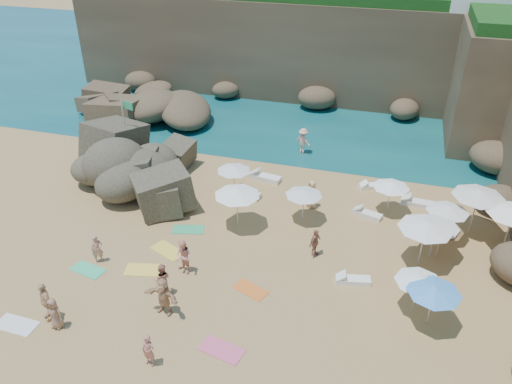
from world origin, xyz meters
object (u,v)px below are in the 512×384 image
(person_stand_3, at_px, (315,243))
(person_stand_1, at_px, (162,280))
(rock_outcrop, at_px, (147,184))
(person_stand_4, at_px, (312,194))
(parasol_0, at_px, (234,168))
(person_stand_0, at_px, (97,249))
(parasol_2, at_px, (448,209))
(person_stand_5, at_px, (112,151))
(flag_pole, at_px, (126,124))
(person_stand_2, at_px, (303,141))
(parasol_1, at_px, (391,185))
(lounger_0, at_px, (265,178))

(person_stand_3, bearing_deg, person_stand_1, 151.53)
(rock_outcrop, height_order, person_stand_4, person_stand_4)
(parasol_0, xyz_separation_m, person_stand_0, (-4.25, -7.85, -0.98))
(parasol_2, relative_size, person_stand_5, 1.45)
(parasol_2, bearing_deg, rock_outcrop, 177.36)
(flag_pole, bearing_deg, parasol_0, -12.59)
(person_stand_1, relative_size, person_stand_2, 0.91)
(person_stand_1, bearing_deg, person_stand_2, -120.03)
(parasol_0, distance_m, parasol_2, 11.72)
(rock_outcrop, bearing_deg, person_stand_1, -58.61)
(person_stand_4, height_order, person_stand_5, person_stand_4)
(person_stand_0, distance_m, person_stand_3, 10.46)
(person_stand_0, relative_size, person_stand_4, 0.88)
(parasol_1, height_order, parasol_2, parasol_2)
(flag_pole, relative_size, lounger_0, 2.26)
(parasol_1, distance_m, person_stand_5, 17.96)
(parasol_2, bearing_deg, person_stand_4, 171.00)
(parasol_2, height_order, lounger_0, parasol_2)
(parasol_2, bearing_deg, lounger_0, 162.00)
(lounger_0, bearing_deg, person_stand_4, -25.13)
(person_stand_0, relative_size, person_stand_1, 0.91)
(parasol_2, bearing_deg, person_stand_5, 171.86)
(rock_outcrop, relative_size, person_stand_2, 4.67)
(parasol_0, bearing_deg, lounger_0, 59.11)
(rock_outcrop, distance_m, person_stand_1, 10.13)
(flag_pole, xyz_separation_m, parasol_1, (16.50, -1.12, -1.10))
(person_stand_3, xyz_separation_m, person_stand_4, (-1.00, 4.30, 0.10))
(parasol_2, xyz_separation_m, person_stand_2, (-8.92, 7.74, -0.95))
(parasol_1, relative_size, parasol_2, 0.95)
(parasol_1, distance_m, person_stand_3, 6.01)
(flag_pole, bearing_deg, person_stand_0, -70.22)
(lounger_0, height_order, person_stand_3, person_stand_3)
(lounger_0, xyz_separation_m, person_stand_1, (-1.56, -11.20, 0.66))
(parasol_1, height_order, person_stand_1, parasol_1)
(parasol_1, xyz_separation_m, person_stand_0, (-13.06, -8.45, -1.00))
(person_stand_3, bearing_deg, person_stand_2, 38.15)
(person_stand_1, distance_m, person_stand_4, 10.20)
(parasol_0, xyz_separation_m, person_stand_5, (-9.09, 1.75, -0.99))
(parasol_1, relative_size, person_stand_5, 1.38)
(parasol_0, distance_m, lounger_0, 2.96)
(lounger_0, bearing_deg, parasol_1, -2.79)
(person_stand_1, relative_size, person_stand_4, 0.96)
(person_stand_3, bearing_deg, person_stand_5, 90.65)
(parasol_2, height_order, person_stand_5, parasol_2)
(rock_outcrop, distance_m, person_stand_4, 10.20)
(flag_pole, height_order, person_stand_5, flag_pole)
(parasol_0, distance_m, person_stand_2, 7.13)
(rock_outcrop, bearing_deg, person_stand_5, 148.53)
(person_stand_5, bearing_deg, parasol_0, -21.51)
(parasol_2, distance_m, person_stand_1, 14.31)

